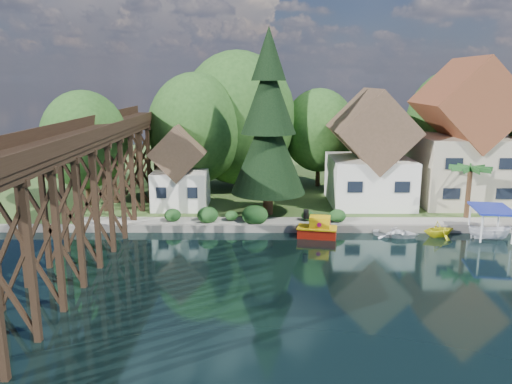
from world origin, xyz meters
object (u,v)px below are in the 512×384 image
conifer (268,127)px  boat_canopy (490,226)px  house_center (463,142)px  boat_white_a (396,232)px  boat_yellow (439,228)px  shed (181,172)px  tugboat (318,229)px  house_left (370,156)px  trestle_bridge (94,175)px  palm_tree (470,170)px

conifer → boat_canopy: conifer is taller
house_center → conifer: conifer is taller
boat_white_a → house_center: bearing=-21.7°
boat_canopy → boat_yellow: boat_canopy is taller
shed → tugboat: bearing=-32.9°
house_left → boat_canopy: 12.96m
house_left → boat_yellow: (3.75, -9.10, -4.44)m
house_center → boat_white_a: size_ratio=3.90×
shed → boat_yellow: shed is taller
trestle_bridge → house_left: house_left is taller
palm_tree → tugboat: bearing=-163.9°
conifer → boat_yellow: conifer is taller
house_center → conifer: 19.49m
boat_canopy → boat_yellow: (-3.75, 0.67, -0.39)m
house_left → palm_tree: bearing=-36.0°
trestle_bridge → house_center: house_center is taller
shed → boat_white_a: (18.33, -7.55, -3.46)m
shed → boat_yellow: bearing=-19.2°
boat_white_a → boat_canopy: boat_canopy is taller
shed → palm_tree: (25.42, -3.89, 0.93)m
trestle_bridge → boat_white_a: trestle_bridge is taller
trestle_bridge → tugboat: (17.03, 1.56, -4.67)m
tugboat → boat_canopy: 13.49m
house_center → boat_canopy: bearing=-98.3°
house_center → shed: bearing=-175.8°
house_center → boat_yellow: 12.34m
boat_yellow → trestle_bridge: bearing=79.0°
house_center → shed: size_ratio=1.77×
shed → boat_white_a: shed is taller
tugboat → boat_yellow: bearing=1.0°
trestle_bridge → house_center: (32.00, 11.33, 1.07)m
house_center → boat_white_a: 14.24m
house_left → house_center: house_center is taller
tugboat → shed: bearing=147.1°
palm_tree → tugboat: size_ratio=1.44×
house_left → shed: 18.11m
trestle_bridge → house_center: 33.96m
boat_yellow → shed: bearing=56.1°
house_center → trestle_bridge: bearing=-160.5°
house_center → house_left: bearing=-176.8°
shed → boat_yellow: 23.25m
house_left → conifer: size_ratio=0.68×
house_left → boat_yellow: bearing=-67.6°
palm_tree → trestle_bridge: bearing=-169.9°
house_left → shed: house_left is taller
boat_yellow → house_center: bearing=-43.4°
shed → palm_tree: 25.74m
palm_tree → house_center: bearing=75.0°
house_left → boat_canopy: (7.50, -9.77, -4.04)m
boat_white_a → shed: bearing=88.2°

